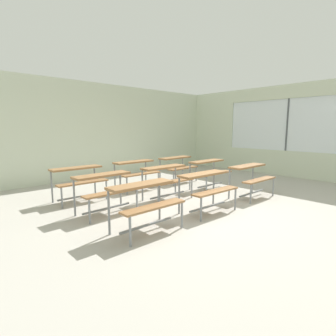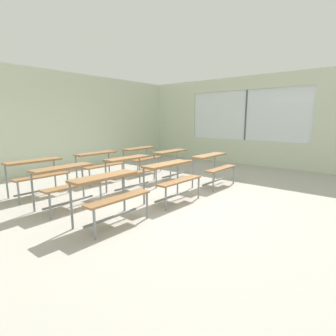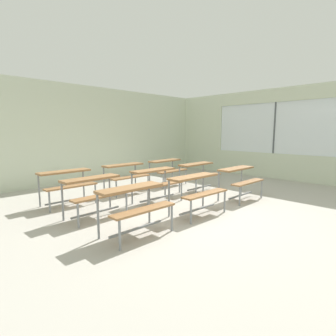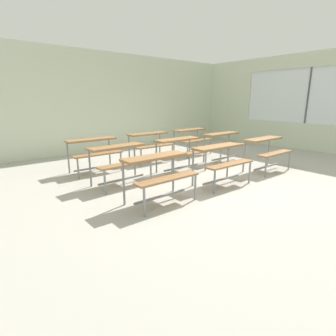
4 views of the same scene
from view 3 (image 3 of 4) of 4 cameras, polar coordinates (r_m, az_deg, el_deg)
The scene contains 12 objects.
ground at distance 5.29m, azimuth 4.21°, elevation -9.86°, with size 10.00×9.00×0.05m, color #ADA89E.
wall_back at distance 8.68m, azimuth -18.84°, elevation 6.97°, with size 10.00×0.12×3.00m, color beige.
wall_right at distance 9.35m, azimuth 25.70°, elevation 6.33°, with size 0.12×9.00×3.00m.
desk_bench_r0c0 at distance 4.07m, azimuth -7.18°, elevation -6.74°, with size 1.10×0.60×0.74m.
desk_bench_r0c1 at distance 5.06m, azimuth 6.30°, elevation -3.81°, with size 1.12×0.62×0.74m.
desk_bench_r0c2 at distance 6.35m, azimuth 15.43°, elevation -1.63°, with size 1.10×0.60×0.74m.
desk_bench_r1c0 at distance 5.04m, azimuth -15.73°, elevation -4.12°, with size 1.12×0.63×0.74m.
desk_bench_r1c1 at distance 5.88m, azimuth -2.51°, elevation -2.10°, with size 1.11×0.60×0.74m.
desk_bench_r1c2 at distance 7.02m, azimuth 6.81°, elevation -0.49°, with size 1.10×0.60×0.74m.
desk_bench_r2c0 at distance 6.07m, azimuth -21.14°, elevation -2.32°, with size 1.10×0.59×0.74m.
desk_bench_r2c1 at distance 6.86m, azimuth -9.18°, elevation -0.73°, with size 1.10×0.59×0.74m.
desk_bench_r2c2 at distance 7.78m, azimuth -0.10°, elevation 0.41°, with size 1.13×0.64×0.74m.
Camera 3 is at (-3.80, -3.30, 1.60)m, focal length 28.00 mm.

